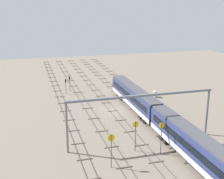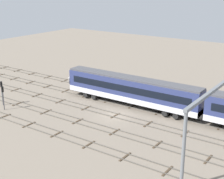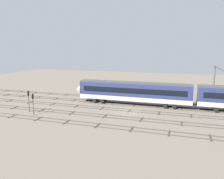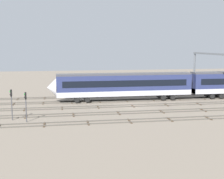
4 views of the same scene
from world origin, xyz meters
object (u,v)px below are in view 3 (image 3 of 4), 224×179
(relay_cabinet, at_px, (115,93))
(overhead_gantry, at_px, (223,80))
(signal_light_trackside_departure, at_px, (33,101))
(signal_light_trackside_approach, at_px, (29,98))

(relay_cabinet, bearing_deg, overhead_gantry, 151.07)
(overhead_gantry, distance_m, signal_light_trackside_departure, 33.53)
(overhead_gantry, relative_size, relay_cabinet, 15.80)
(signal_light_trackside_approach, height_order, relay_cabinet, signal_light_trackside_approach)
(overhead_gantry, xyz_separation_m, relay_cabinet, (23.17, -12.81, -5.92))
(overhead_gantry, height_order, relay_cabinet, overhead_gantry)
(signal_light_trackside_approach, xyz_separation_m, relay_cabinet, (-11.02, -19.78, -1.91))
(signal_light_trackside_approach, bearing_deg, overhead_gantry, -168.46)
(signal_light_trackside_approach, relative_size, relay_cabinet, 2.58)
(overhead_gantry, height_order, signal_light_trackside_departure, overhead_gantry)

